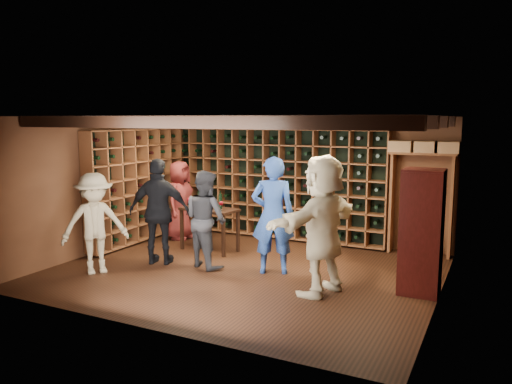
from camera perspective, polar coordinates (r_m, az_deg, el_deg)
The scene contains 13 objects.
ground at distance 8.24m, azimuth -1.41°, elevation -9.03°, with size 6.00×6.00×0.00m, color black.
room_shell at distance 7.91m, azimuth -1.30°, elevation 8.05°, with size 6.00×6.00×6.00m.
wine_rack_back at distance 10.27m, azimuth 2.03°, elevation 1.02°, with size 4.65×0.30×2.20m.
wine_rack_left at distance 10.22m, azimuth -13.40°, elevation 0.76°, with size 0.30×2.65×2.20m.
crate_shelf at distance 9.40m, azimuth 18.55°, elevation 2.47°, with size 1.20×0.32×2.07m.
display_cabinet at distance 7.39m, azimuth 18.35°, elevation -4.63°, with size 0.55×0.50×1.75m.
man_blue_shirt at distance 7.94m, azimuth 1.95°, elevation -2.69°, with size 0.69×0.45×1.88m, color navy.
man_grey_suit at distance 8.35m, azimuth -5.77°, elevation -3.08°, with size 0.79×0.62×1.63m, color black.
guest_red_floral at distance 10.37m, azimuth -8.68°, elevation -0.92°, with size 0.79×0.51×1.61m, color maroon.
guest_woman_black at distance 8.61m, azimuth -10.98°, elevation -2.22°, with size 1.06×0.44×1.81m, color black.
guest_khaki at distance 8.37m, azimuth -17.95°, elevation -3.44°, with size 1.05×0.60×1.62m, color gray.
guest_beige at distance 7.06m, azimuth 7.59°, elevation -3.74°, with size 1.84×0.59×1.98m, color #BFAE8C.
tasting_table at distance 9.37m, azimuth -5.37°, elevation -2.37°, with size 1.14×0.67×1.09m.
Camera 1 is at (3.67, -6.95, 2.47)m, focal length 35.00 mm.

